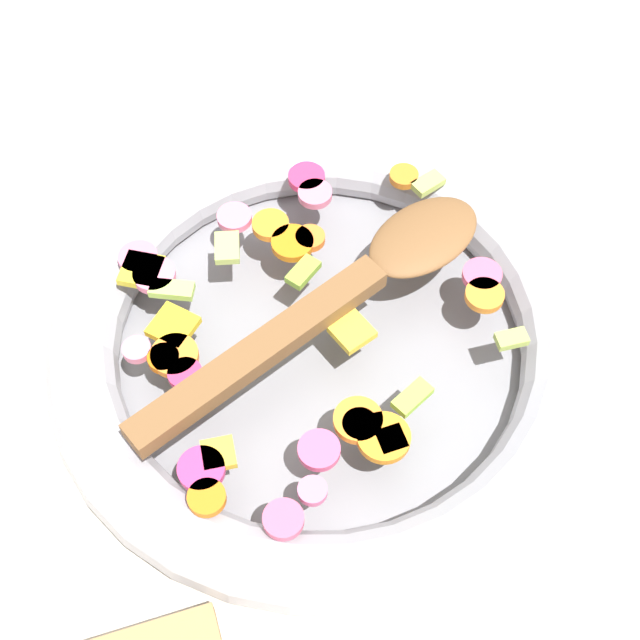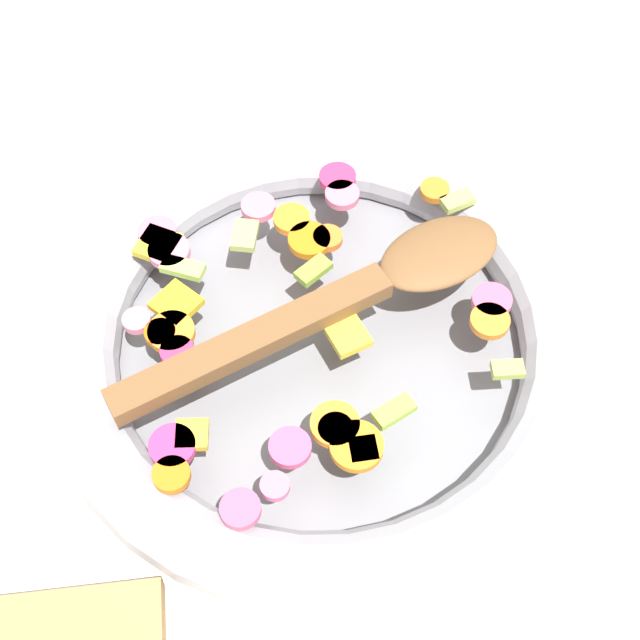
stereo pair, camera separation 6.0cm
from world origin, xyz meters
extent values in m
plane|color=beige|center=(0.00, 0.00, 0.00)|extent=(4.00, 4.00, 0.00)
cylinder|color=slate|center=(0.00, 0.00, 0.01)|extent=(0.33, 0.33, 0.01)
torus|color=#9E9EA5|center=(0.00, 0.00, 0.03)|extent=(0.38, 0.38, 0.05)
cylinder|color=orange|center=(-0.07, 0.00, 0.05)|extent=(0.04, 0.04, 0.01)
cylinder|color=orange|center=(-0.09, -0.01, 0.05)|extent=(0.03, 0.03, 0.01)
cylinder|color=orange|center=(0.08, 0.00, 0.05)|extent=(0.04, 0.04, 0.01)
cylinder|color=orange|center=(0.08, 0.00, 0.05)|extent=(0.03, 0.03, 0.01)
cylinder|color=orange|center=(0.00, -0.11, 0.05)|extent=(0.03, 0.03, 0.01)
cylinder|color=orange|center=(0.10, 0.01, 0.05)|extent=(0.04, 0.04, 0.01)
cylinder|color=orange|center=(-0.10, 0.10, 0.05)|extent=(0.03, 0.03, 0.01)
cylinder|color=orange|center=(0.00, -0.10, 0.05)|extent=(0.04, 0.04, 0.01)
cylinder|color=orange|center=(0.10, -0.10, 0.05)|extent=(0.03, 0.03, 0.01)
cylinder|color=orange|center=(-0.03, 0.07, 0.05)|extent=(0.03, 0.03, 0.01)
cylinder|color=orange|center=(0.02, 0.11, 0.05)|extent=(0.03, 0.03, 0.01)
cylinder|color=orange|center=(-0.07, 0.01, 0.05)|extent=(0.03, 0.03, 0.01)
cube|color=#AABF52|center=(0.05, 0.12, 0.05)|extent=(0.01, 0.02, 0.01)
cube|color=#85B138|center=(-0.04, 0.00, 0.05)|extent=(0.03, 0.03, 0.01)
cube|color=#B5C858|center=(-0.09, 0.11, 0.05)|extent=(0.02, 0.03, 0.01)
cube|color=#B3DB5D|center=(-0.05, -0.09, 0.05)|extent=(0.02, 0.03, 0.01)
cube|color=#B5C860|center=(-0.08, -0.05, 0.05)|extent=(0.03, 0.02, 0.01)
cube|color=#A1D140|center=(0.08, 0.04, 0.05)|extent=(0.02, 0.03, 0.01)
cylinder|color=#CA336F|center=(0.08, -0.10, 0.05)|extent=(0.03, 0.03, 0.01)
cylinder|color=#E45575|center=(0.00, 0.12, 0.05)|extent=(0.04, 0.04, 0.01)
cylinder|color=#DC2F5D|center=(-0.12, 0.03, 0.05)|extent=(0.03, 0.03, 0.01)
cylinder|color=#DF507D|center=(0.09, -0.03, 0.05)|extent=(0.04, 0.04, 0.01)
cylinder|color=#D65172|center=(0.13, -0.06, 0.05)|extent=(0.03, 0.03, 0.01)
cylinder|color=#D7315F|center=(0.02, -0.10, 0.05)|extent=(0.03, 0.03, 0.01)
cylinder|color=pink|center=(-0.11, 0.03, 0.05)|extent=(0.03, 0.03, 0.01)
cylinder|color=pink|center=(-0.07, -0.10, 0.05)|extent=(0.04, 0.04, 0.01)
cylinder|color=pink|center=(0.12, -0.04, 0.05)|extent=(0.02, 0.02, 0.01)
cylinder|color=pink|center=(-0.09, -0.11, 0.05)|extent=(0.04, 0.04, 0.01)
cylinder|color=pink|center=(-0.01, -0.12, 0.05)|extent=(0.03, 0.03, 0.01)
cylinder|color=pink|center=(-0.10, -0.03, 0.05)|extent=(0.03, 0.03, 0.01)
cube|color=gold|center=(-0.02, -0.10, 0.05)|extent=(0.04, 0.04, 0.01)
cube|color=yellow|center=(0.10, 0.02, 0.05)|extent=(0.02, 0.02, 0.01)
cube|color=yellow|center=(0.02, 0.02, 0.05)|extent=(0.03, 0.03, 0.01)
cube|color=yellow|center=(0.08, -0.09, 0.05)|extent=(0.02, 0.02, 0.01)
cube|color=gold|center=(-0.07, -0.11, 0.05)|extent=(0.04, 0.04, 0.01)
cube|color=brown|center=(0.02, -0.05, 0.06)|extent=(0.10, 0.19, 0.01)
ellipsoid|color=brown|center=(-0.04, 0.09, 0.06)|extent=(0.09, 0.10, 0.01)
camera|label=1|loc=(0.31, -0.10, 0.56)|focal=50.00mm
camera|label=2|loc=(0.32, -0.04, 0.56)|focal=50.00mm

